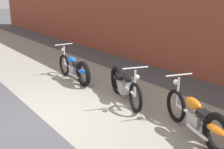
% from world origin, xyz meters
% --- Properties ---
extents(ground_plane, '(80.00, 80.00, 0.00)m').
position_xyz_m(ground_plane, '(0.00, 0.00, 0.00)').
color(ground_plane, '#47474C').
extents(sidewalk_slab, '(36.00, 3.50, 0.01)m').
position_xyz_m(sidewalk_slab, '(0.00, 1.75, 0.00)').
color(sidewalk_slab, gray).
rests_on(sidewalk_slab, ground).
extents(motorcycle_blue, '(2.01, 0.58, 1.03)m').
position_xyz_m(motorcycle_blue, '(-1.85, 1.82, 0.40)').
color(motorcycle_blue, black).
rests_on(motorcycle_blue, ground).
extents(motorcycle_black, '(1.93, 0.87, 1.03)m').
position_xyz_m(motorcycle_black, '(0.06, 2.09, 0.40)').
color(motorcycle_black, black).
rests_on(motorcycle_black, ground).
extents(motorcycle_orange, '(1.93, 0.86, 1.03)m').
position_xyz_m(motorcycle_orange, '(2.43, 1.93, 0.40)').
color(motorcycle_orange, black).
rests_on(motorcycle_orange, ground).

